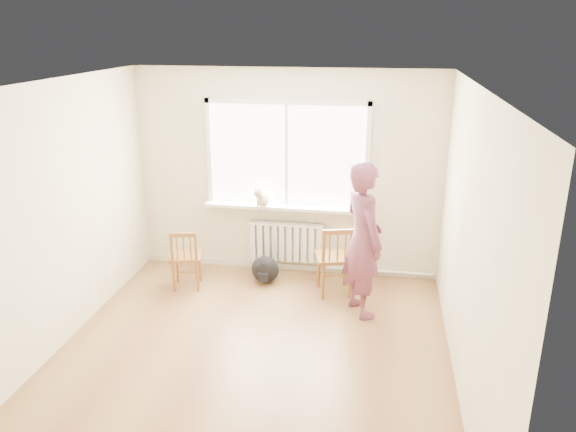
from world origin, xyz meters
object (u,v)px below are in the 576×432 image
at_px(cat, 263,198).
at_px(backpack, 265,270).
at_px(chair_left, 186,259).
at_px(chair_right, 335,260).
at_px(person, 363,240).

distance_m(cat, backpack, 0.94).
bearing_deg(chair_left, cat, -157.44).
relative_size(chair_right, person, 0.50).
distance_m(person, cat, 1.59).
relative_size(chair_left, cat, 1.81).
xyz_separation_m(person, cat, (-1.33, 0.86, 0.17)).
height_order(person, cat, person).
relative_size(chair_right, cat, 2.07).
distance_m(chair_right, cat, 1.26).
height_order(cat, backpack, cat).
height_order(chair_right, backpack, chair_right).
bearing_deg(chair_left, person, 161.38).
bearing_deg(backpack, cat, 105.42).
bearing_deg(backpack, person, -24.81).
bearing_deg(backpack, chair_right, -11.00).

